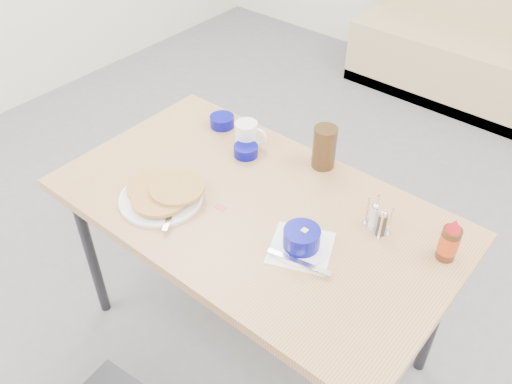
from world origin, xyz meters
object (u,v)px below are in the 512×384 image
Objects in this scene: coffee_mug at (247,134)px; butter_bowl at (246,151)px; syrup_bottle at (449,241)px; dining_table at (254,219)px; booth_bench at (497,57)px; grits_setting at (301,241)px; condiment_caddy at (378,220)px; pancake_plate at (162,194)px; amber_tumbler at (324,147)px; creamer_bowl at (222,121)px.

butter_bowl is (0.04, -0.05, -0.03)m from coffee_mug.
dining_table is at bearing -162.34° from syrup_bottle.
coffee_mug is (-0.25, 0.26, 0.11)m from dining_table.
grits_setting is at bearing -84.63° from booth_bench.
condiment_caddy reaches higher than dining_table.
pancake_plate is 0.61m from amber_tumbler.
condiment_caddy is (0.59, -0.03, 0.02)m from butter_bowl.
grits_setting is 2.53× the size of condiment_caddy.
condiment_caddy is (0.38, 0.17, 0.10)m from dining_table.
booth_bench is at bearing 95.37° from grits_setting.
pancake_plate is 1.78× the size of amber_tumbler.
pancake_plate is at bearing -72.21° from creamer_bowl.
syrup_bottle reaches higher than butter_bowl.
condiment_caddy is at bearing 59.58° from grits_setting.
creamer_bowl is at bearing -165.32° from condiment_caddy.
booth_bench is at bearing 104.61° from syrup_bottle.
creamer_bowl is 0.23m from butter_bowl.
coffee_mug is 0.86m from syrup_bottle.
coffee_mug is 0.59m from grits_setting.
dining_table is 10.83× the size of coffee_mug.
creamer_bowl is at bearing -174.71° from amber_tumbler.
syrup_bottle is at bearing -0.69° from butter_bowl.
booth_bench reaches higher than grits_setting.
creamer_bowl is 1.04m from syrup_bottle.
amber_tumbler reaches higher than pancake_plate.
dining_table is at bearing 33.60° from pancake_plate.
creamer_bowl is 0.64× the size of syrup_bottle.
creamer_bowl is 0.48m from amber_tumbler.
booth_bench is at bearing 84.34° from pancake_plate.
booth_bench reaches higher than coffee_mug.
booth_bench reaches higher than butter_bowl.
syrup_bottle is (0.82, -0.01, 0.05)m from butter_bowl.
butter_bowl is (0.06, 0.38, -0.00)m from pancake_plate.
creamer_bowl is (-0.67, 0.36, -0.01)m from grits_setting.
syrup_bottle is at bearing -4.24° from coffee_mug.
amber_tumbler reaches higher than condiment_caddy.
booth_bench is 2.34m from coffee_mug.
grits_setting is 0.45m from syrup_bottle.
pancake_plate reaches higher than creamer_bowl.
creamer_bowl is 0.94× the size of condiment_caddy.
coffee_mug is (0.02, 0.44, 0.03)m from pancake_plate.
condiment_caddy is (0.65, 0.35, 0.02)m from pancake_plate.
butter_bowl is (-0.21, 0.20, 0.08)m from dining_table.
butter_bowl is 0.30m from amber_tumbler.
amber_tumbler is (0.47, 0.04, 0.06)m from creamer_bowl.
booth_bench reaches higher than pancake_plate.
dining_table is 13.88× the size of creamer_bowl.
booth_bench is 2.65m from grits_setting.
syrup_bottle reaches higher than dining_table.
coffee_mug is 1.38× the size of butter_bowl.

